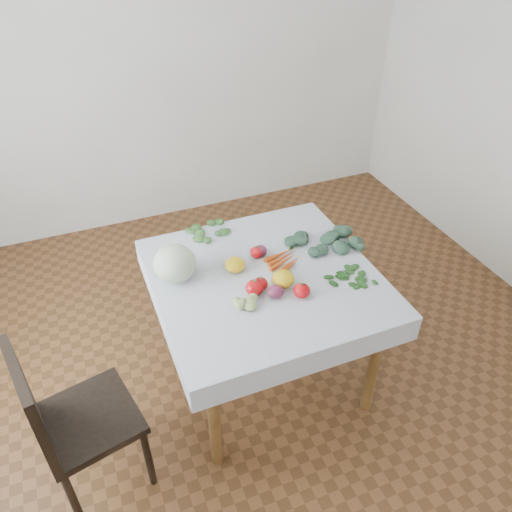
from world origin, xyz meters
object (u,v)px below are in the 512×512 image
Objects in this scene: carrot_bunch at (286,261)px; chair at (65,418)px; table at (265,291)px; heirloom_back at (235,265)px; cabbage at (175,264)px.

chair is at bearing -162.90° from carrot_bunch.
table is 4.39× the size of carrot_bunch.
chair is 1.29m from carrot_bunch.
carrot_bunch is at bearing 17.10° from chair.
heirloom_back is at bearing 23.82° from chair.
table is 0.50m from cabbage.
chair is at bearing -163.51° from table.
cabbage is at bearing 36.01° from chair.
carrot_bunch reaches higher than table.
cabbage is (0.64, 0.46, 0.33)m from chair.
chair is 1.06m from heirloom_back.
carrot_bunch is (0.27, -0.04, -0.02)m from heirloom_back.
table is 1.12m from chair.
heirloom_back is at bearing 171.13° from carrot_bunch.
heirloom_back reaches higher than table.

